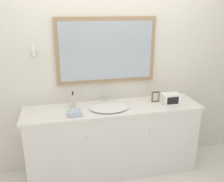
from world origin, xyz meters
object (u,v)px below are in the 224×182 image
appliance_box (171,99)px  soap_bottle (73,101)px  sink_basin (109,106)px  picture_frame (155,97)px

appliance_box → soap_bottle: bearing=172.2°
sink_basin → soap_bottle: (-0.40, 0.12, 0.06)m
sink_basin → appliance_box: (0.75, -0.04, 0.05)m
soap_bottle → appliance_box: 1.16m
soap_bottle → appliance_box: size_ratio=0.96×
sink_basin → appliance_box: size_ratio=2.26×
soap_bottle → sink_basin: bearing=-16.5°
sink_basin → picture_frame: sink_basin is taller
soap_bottle → picture_frame: soap_bottle is taller
sink_basin → soap_bottle: size_ratio=2.35×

